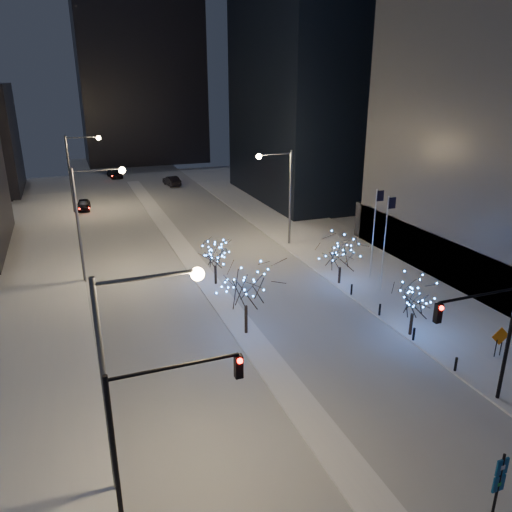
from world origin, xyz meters
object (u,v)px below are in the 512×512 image
street_lamp_w_near (129,355)px  holiday_tree_median_near (246,284)px  car_mid (172,181)px  holiday_tree_plaza_near (414,298)px  street_lamp_east (282,186)px  car_near (83,205)px  holiday_tree_median_far (215,254)px  wayfinding_sign (499,480)px  street_lamp_w_far (77,163)px  street_lamp_w_mid (90,209)px  traffic_signal_west (153,418)px  construction_sign (500,339)px  car_far (115,174)px  holiday_tree_plaza_far (341,252)px  traffic_signal_east (489,329)px

street_lamp_w_near → holiday_tree_median_near: bearing=51.0°
car_mid → holiday_tree_plaza_near: size_ratio=1.14×
street_lamp_east → car_near: (-18.85, 23.23, -5.73)m
car_mid → holiday_tree_median_far: holiday_tree_median_far is taller
holiday_tree_median_far → holiday_tree_plaza_near: holiday_tree_plaza_near is taller
wayfinding_sign → holiday_tree_median_near: bearing=102.1°
street_lamp_w_far → car_near: size_ratio=2.37×
street_lamp_w_near → holiday_tree_median_far: 22.57m
street_lamp_w_mid → holiday_tree_median_near: (8.92, -13.97, -2.66)m
traffic_signal_west → construction_sign: bearing=11.1°
car_far → street_lamp_w_far: bearing=-113.1°
car_near → car_far: 22.97m
car_mid → street_lamp_w_near: bearing=68.9°
holiday_tree_median_far → wayfinding_sign: (3.60, -27.21, -0.87)m
traffic_signal_west → car_far: (6.04, 75.30, -4.04)m
street_lamp_w_near → traffic_signal_west: (0.50, -2.00, -1.74)m
street_lamp_w_far → car_far: 24.88m
car_mid → holiday_tree_plaza_far: size_ratio=1.03×
holiday_tree_median_near → construction_sign: holiday_tree_median_near is taller
traffic_signal_west → car_mid: size_ratio=1.48×
traffic_signal_east → holiday_tree_median_near: 15.03m
street_lamp_w_far → car_mid: (14.60, 12.86, -5.72)m
holiday_tree_plaza_far → construction_sign: bearing=-76.5°
car_mid → car_far: size_ratio=0.95×
traffic_signal_west → holiday_tree_median_near: traffic_signal_west is taller
traffic_signal_east → car_far: bearing=98.7°
holiday_tree_median_near → car_mid: bearing=83.7°
street_lamp_w_near → construction_sign: street_lamp_w_near is taller
holiday_tree_plaza_far → holiday_tree_plaza_near: bearing=-90.0°
street_lamp_w_far → traffic_signal_west: street_lamp_w_far is taller
car_far → traffic_signal_west: bearing=-102.0°
wayfinding_sign → traffic_signal_west: bearing=157.4°
car_far → wayfinding_sign: 80.60m
street_lamp_w_near → holiday_tree_plaza_near: size_ratio=2.41×
street_lamp_east → car_mid: (-4.42, 34.86, -5.67)m
traffic_signal_east → holiday_tree_median_far: size_ratio=1.74×
street_lamp_east → car_far: (-12.49, 45.30, -5.73)m
street_lamp_w_mid → holiday_tree_plaza_far: (19.44, -8.49, -3.55)m
holiday_tree_median_far → holiday_tree_plaza_far: (10.00, -3.67, 0.09)m
street_lamp_w_mid → holiday_tree_plaza_far: size_ratio=2.19×
holiday_tree_plaza_far → car_far: bearing=102.8°
car_near → construction_sign: 53.84m
wayfinding_sign → holiday_tree_median_far: bearing=96.8°
wayfinding_sign → construction_sign: size_ratio=1.58×
car_mid → holiday_tree_plaza_near: bearing=86.9°
holiday_tree_median_far → wayfinding_sign: size_ratio=1.24×
street_lamp_w_near → construction_sign: size_ratio=4.88×
traffic_signal_west → holiday_tree_plaza_far: 26.55m
street_lamp_w_near → street_lamp_w_far: 50.00m
street_lamp_east → construction_sign: size_ratio=4.88×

